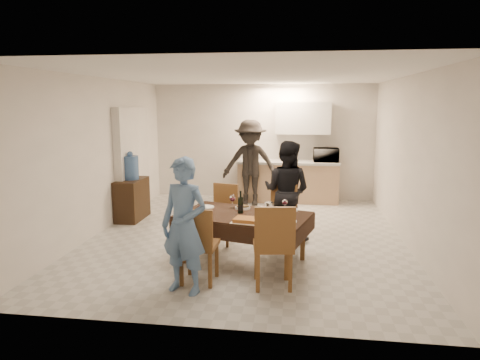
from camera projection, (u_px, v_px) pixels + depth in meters
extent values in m
cube|color=beige|center=(247.00, 236.00, 7.10)|extent=(5.00, 6.00, 0.02)
cube|color=white|center=(247.00, 75.00, 6.65)|extent=(5.00, 6.00, 0.02)
cube|color=beige|center=(263.00, 142.00, 9.80)|extent=(5.00, 0.02, 2.60)
cube|color=beige|center=(208.00, 199.00, 3.95)|extent=(5.00, 0.02, 2.60)
cube|color=beige|center=(100.00, 156.00, 7.21)|extent=(0.02, 6.00, 2.60)
cube|color=beige|center=(409.00, 161.00, 6.54)|extent=(0.02, 6.00, 2.60)
cube|color=silver|center=(132.00, 161.00, 8.41)|extent=(0.15, 1.40, 2.10)
cube|color=tan|center=(288.00, 182.00, 9.56)|extent=(2.20, 0.60, 0.86)
cube|color=#B0AFAA|center=(288.00, 162.00, 9.48)|extent=(2.24, 0.64, 0.05)
cube|color=silver|center=(303.00, 118.00, 9.41)|extent=(1.20, 0.34, 0.70)
cube|color=black|center=(244.00, 215.00, 5.85)|extent=(1.93, 1.43, 0.04)
cube|color=brown|center=(244.00, 239.00, 5.90)|extent=(0.06, 0.06, 0.64)
cube|color=brown|center=(199.00, 245.00, 5.21)|extent=(0.45, 0.45, 0.05)
cube|color=brown|center=(195.00, 229.00, 4.97)|extent=(0.44, 0.06, 0.47)
cube|color=brown|center=(273.00, 246.00, 5.08)|extent=(0.53, 0.53, 0.06)
cube|color=brown|center=(272.00, 228.00, 4.83)|extent=(0.47, 0.11, 0.50)
cube|color=brown|center=(221.00, 215.00, 6.67)|extent=(0.50, 0.50, 0.05)
cube|color=brown|center=(219.00, 202.00, 6.45)|extent=(0.42, 0.13, 0.45)
cube|color=brown|center=(279.00, 217.00, 6.55)|extent=(0.54, 0.54, 0.05)
cube|color=brown|center=(279.00, 203.00, 6.32)|extent=(0.42, 0.18, 0.46)
cube|color=black|center=(132.00, 199.00, 8.08)|extent=(0.41, 0.83, 0.77)
cylinder|color=#446DAD|center=(131.00, 168.00, 7.97)|extent=(0.30, 0.30, 0.44)
cylinder|color=white|center=(269.00, 209.00, 5.73)|extent=(0.12, 0.12, 0.19)
cube|color=#B47A34|center=(248.00, 220.00, 5.45)|extent=(0.44, 0.36, 0.05)
cylinder|color=white|center=(267.00, 209.00, 5.97)|extent=(0.16, 0.16, 0.06)
cylinder|color=white|center=(243.00, 208.00, 6.12)|extent=(0.20, 0.20, 0.03)
cylinder|color=white|center=(196.00, 218.00, 5.63)|extent=(0.26, 0.26, 0.01)
cylinder|color=white|center=(287.00, 221.00, 5.47)|extent=(0.25, 0.25, 0.01)
cylinder|color=white|center=(205.00, 207.00, 6.21)|extent=(0.25, 0.25, 0.01)
cylinder|color=white|center=(288.00, 210.00, 6.05)|extent=(0.28, 0.28, 0.02)
imported|color=silver|center=(326.00, 155.00, 9.34)|extent=(0.54, 0.37, 0.30)
imported|color=#567AAA|center=(184.00, 226.00, 4.87)|extent=(0.66, 0.53, 1.58)
imported|color=black|center=(287.00, 191.00, 6.77)|extent=(0.94, 0.84, 1.60)
imported|color=black|center=(250.00, 163.00, 9.14)|extent=(1.18, 0.68, 1.83)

